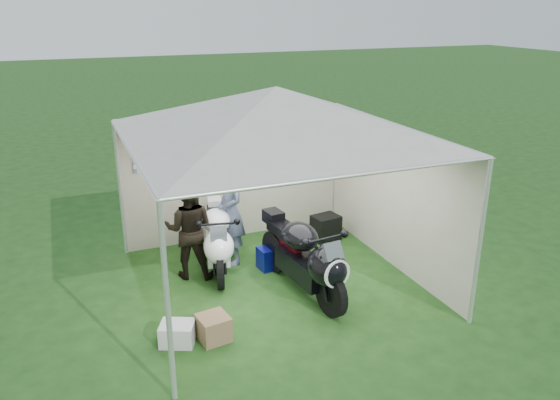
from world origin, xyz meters
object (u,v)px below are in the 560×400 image
(paddock_stand, at_px, (273,257))
(crate_1, at_px, (214,328))
(motorcycle_black, at_px, (306,257))
(person_blue_jacket, at_px, (231,211))
(person_dark_jacket, at_px, (189,229))
(equipment_box, at_px, (326,228))
(crate_0, at_px, (177,334))
(canopy_tent, at_px, (276,117))
(motorcycle_white, at_px, (217,238))

(paddock_stand, height_order, crate_1, paddock_stand)
(motorcycle_black, xyz_separation_m, person_blue_jacket, (-0.67, 1.46, 0.28))
(person_dark_jacket, height_order, equipment_box, person_dark_jacket)
(person_dark_jacket, xyz_separation_m, equipment_box, (2.58, 0.45, -0.56))
(crate_1, bearing_deg, crate_0, 168.98)
(canopy_tent, height_order, crate_1, canopy_tent)
(canopy_tent, relative_size, equipment_box, 12.18)
(person_blue_jacket, relative_size, crate_1, 4.81)
(crate_1, bearing_deg, canopy_tent, 40.63)
(paddock_stand, height_order, crate_0, paddock_stand)
(paddock_stand, bearing_deg, motorcycle_black, -83.14)
(person_dark_jacket, xyz_separation_m, crate_1, (-0.15, -1.83, -0.63))
(motorcycle_white, xyz_separation_m, crate_1, (-0.60, -1.86, -0.39))
(motorcycle_black, height_order, person_blue_jacket, person_blue_jacket)
(canopy_tent, height_order, equipment_box, canopy_tent)
(crate_0, bearing_deg, person_dark_jacket, 71.10)
(person_dark_jacket, xyz_separation_m, person_blue_jacket, (0.75, 0.24, 0.10))
(equipment_box, distance_m, crate_1, 3.56)
(person_dark_jacket, height_order, crate_1, person_dark_jacket)
(equipment_box, distance_m, crate_0, 3.86)
(motorcycle_black, distance_m, paddock_stand, 1.10)
(motorcycle_white, distance_m, person_dark_jacket, 0.51)
(motorcycle_black, height_order, crate_1, motorcycle_black)
(canopy_tent, distance_m, person_blue_jacket, 1.98)
(person_dark_jacket, bearing_deg, crate_1, 108.72)
(person_blue_jacket, distance_m, equipment_box, 1.96)
(crate_0, bearing_deg, paddock_stand, 38.89)
(canopy_tent, relative_size, person_blue_jacket, 3.17)
(canopy_tent, distance_m, crate_1, 2.96)
(canopy_tent, xyz_separation_m, person_dark_jacket, (-1.15, 0.71, -1.78))
(equipment_box, bearing_deg, motorcycle_black, -124.98)
(crate_1, bearing_deg, motorcycle_black, 21.27)
(equipment_box, bearing_deg, person_blue_jacket, -173.63)
(crate_0, distance_m, crate_1, 0.46)
(person_dark_jacket, bearing_deg, motorcycle_white, -152.33)
(motorcycle_white, distance_m, equipment_box, 2.20)
(paddock_stand, bearing_deg, person_dark_jacket, 170.59)
(paddock_stand, xyz_separation_m, equipment_box, (1.29, 0.66, 0.05))
(person_blue_jacket, distance_m, crate_1, 2.37)
(motorcycle_black, height_order, paddock_stand, motorcycle_black)
(person_dark_jacket, bearing_deg, person_blue_jacket, -138.74)
(motorcycle_black, relative_size, crate_1, 5.98)
(motorcycle_white, relative_size, person_dark_jacket, 1.26)
(person_blue_jacket, bearing_deg, person_dark_jacket, -76.05)
(motorcycle_white, xyz_separation_m, motorcycle_black, (0.97, -1.25, 0.05))
(person_dark_jacket, relative_size, person_blue_jacket, 0.89)
(motorcycle_black, xyz_separation_m, paddock_stand, (-0.12, 1.00, -0.43))
(crate_0, bearing_deg, crate_1, -11.02)
(canopy_tent, xyz_separation_m, crate_0, (-1.75, -1.03, -2.43))
(canopy_tent, relative_size, crate_0, 13.45)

